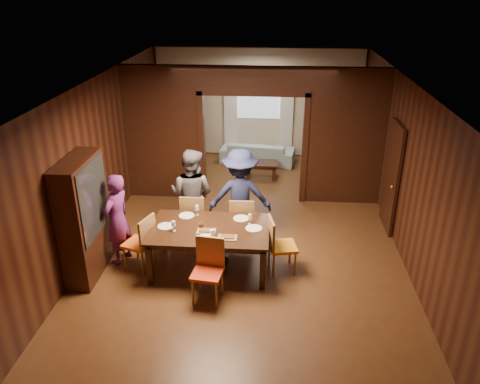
# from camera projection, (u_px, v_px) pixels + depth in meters

# --- Properties ---
(floor) EXTENTS (9.00, 9.00, 0.00)m
(floor) POSITION_uv_depth(u_px,v_px,m) (248.00, 233.00, 9.03)
(floor) COLOR #522D17
(floor) RESTS_ON ground
(ceiling) EXTENTS (5.50, 9.00, 0.02)m
(ceiling) POSITION_uv_depth(u_px,v_px,m) (249.00, 82.00, 7.82)
(ceiling) COLOR silver
(ceiling) RESTS_ON room_walls
(room_walls) EXTENTS (5.52, 9.01, 2.90)m
(room_walls) POSITION_uv_depth(u_px,v_px,m) (254.00, 129.00, 10.11)
(room_walls) COLOR black
(room_walls) RESTS_ON floor
(person_purple) EXTENTS (0.56, 0.68, 1.61)m
(person_purple) POSITION_uv_depth(u_px,v_px,m) (117.00, 219.00, 7.83)
(person_purple) COLOR #5F2160
(person_purple) RESTS_ON floor
(person_grey) EXTENTS (1.00, 0.87, 1.75)m
(person_grey) POSITION_uv_depth(u_px,v_px,m) (192.00, 195.00, 8.54)
(person_grey) COLOR #525259
(person_grey) RESTS_ON floor
(person_navy) EXTENTS (1.19, 0.75, 1.77)m
(person_navy) POSITION_uv_depth(u_px,v_px,m) (240.00, 196.00, 8.48)
(person_navy) COLOR #1D2448
(person_navy) RESTS_ON floor
(sofa) EXTENTS (2.00, 1.00, 0.56)m
(sofa) POSITION_uv_depth(u_px,v_px,m) (258.00, 152.00, 12.40)
(sofa) COLOR #9CC1CD
(sofa) RESTS_ON floor
(serving_bowl) EXTENTS (0.36, 0.36, 0.09)m
(serving_bowl) POSITION_uv_depth(u_px,v_px,m) (218.00, 225.00, 7.66)
(serving_bowl) COLOR black
(serving_bowl) RESTS_ON dining_table
(dining_table) EXTENTS (1.95, 1.21, 0.76)m
(dining_table) POSITION_uv_depth(u_px,v_px,m) (210.00, 248.00, 7.80)
(dining_table) COLOR black
(dining_table) RESTS_ON floor
(coffee_table) EXTENTS (0.80, 0.50, 0.40)m
(coffee_table) POSITION_uv_depth(u_px,v_px,m) (261.00, 170.00, 11.48)
(coffee_table) COLOR black
(coffee_table) RESTS_ON floor
(chair_left) EXTENTS (0.56, 0.56, 0.97)m
(chair_left) POSITION_uv_depth(u_px,v_px,m) (138.00, 242.00, 7.78)
(chair_left) COLOR orange
(chair_left) RESTS_ON floor
(chair_right) EXTENTS (0.53, 0.53, 0.97)m
(chair_right) POSITION_uv_depth(u_px,v_px,m) (283.00, 245.00, 7.69)
(chair_right) COLOR orange
(chair_right) RESTS_ON floor
(chair_far_l) EXTENTS (0.44, 0.44, 0.97)m
(chair_far_l) POSITION_uv_depth(u_px,v_px,m) (195.00, 217.00, 8.60)
(chair_far_l) COLOR red
(chair_far_l) RESTS_ON floor
(chair_far_r) EXTENTS (0.45, 0.45, 0.97)m
(chair_far_r) POSITION_uv_depth(u_px,v_px,m) (242.00, 220.00, 8.47)
(chair_far_r) COLOR #CD4513
(chair_far_r) RESTS_ON floor
(chair_near) EXTENTS (0.49, 0.49, 0.97)m
(chair_near) POSITION_uv_depth(u_px,v_px,m) (207.00, 272.00, 6.98)
(chair_near) COLOR red
(chair_near) RESTS_ON floor
(hutch) EXTENTS (0.40, 1.20, 2.00)m
(hutch) POSITION_uv_depth(u_px,v_px,m) (84.00, 218.00, 7.43)
(hutch) COLOR black
(hutch) RESTS_ON floor
(door_right) EXTENTS (0.06, 0.90, 2.10)m
(door_right) POSITION_uv_depth(u_px,v_px,m) (392.00, 177.00, 8.85)
(door_right) COLOR black
(door_right) RESTS_ON floor
(window_far) EXTENTS (1.20, 0.03, 1.30)m
(window_far) POSITION_uv_depth(u_px,v_px,m) (259.00, 94.00, 12.35)
(window_far) COLOR silver
(window_far) RESTS_ON back_wall
(curtain_left) EXTENTS (0.35, 0.06, 2.40)m
(curtain_left) POSITION_uv_depth(u_px,v_px,m) (231.00, 111.00, 12.55)
(curtain_left) COLOR white
(curtain_left) RESTS_ON back_wall
(curtain_right) EXTENTS (0.35, 0.06, 2.40)m
(curtain_right) POSITION_uv_depth(u_px,v_px,m) (287.00, 112.00, 12.45)
(curtain_right) COLOR white
(curtain_right) RESTS_ON back_wall
(plate_left) EXTENTS (0.27, 0.27, 0.01)m
(plate_left) POSITION_uv_depth(u_px,v_px,m) (166.00, 226.00, 7.69)
(plate_left) COLOR silver
(plate_left) RESTS_ON dining_table
(plate_far_l) EXTENTS (0.27, 0.27, 0.01)m
(plate_far_l) POSITION_uv_depth(u_px,v_px,m) (187.00, 216.00, 8.03)
(plate_far_l) COLOR silver
(plate_far_l) RESTS_ON dining_table
(plate_far_r) EXTENTS (0.27, 0.27, 0.01)m
(plate_far_r) POSITION_uv_depth(u_px,v_px,m) (241.00, 218.00, 7.94)
(plate_far_r) COLOR silver
(plate_far_r) RESTS_ON dining_table
(plate_right) EXTENTS (0.27, 0.27, 0.01)m
(plate_right) POSITION_uv_depth(u_px,v_px,m) (254.00, 228.00, 7.62)
(plate_right) COLOR white
(plate_right) RESTS_ON dining_table
(plate_near) EXTENTS (0.27, 0.27, 0.01)m
(plate_near) POSITION_uv_depth(u_px,v_px,m) (206.00, 238.00, 7.33)
(plate_near) COLOR white
(plate_near) RESTS_ON dining_table
(platter_a) EXTENTS (0.30, 0.20, 0.04)m
(platter_a) POSITION_uv_depth(u_px,v_px,m) (206.00, 231.00, 7.53)
(platter_a) COLOR gray
(platter_a) RESTS_ON dining_table
(platter_b) EXTENTS (0.30, 0.20, 0.04)m
(platter_b) POSITION_uv_depth(u_px,v_px,m) (227.00, 237.00, 7.34)
(platter_b) COLOR gray
(platter_b) RESTS_ON dining_table
(wineglass_left) EXTENTS (0.08, 0.08, 0.18)m
(wineglass_left) POSITION_uv_depth(u_px,v_px,m) (174.00, 226.00, 7.52)
(wineglass_left) COLOR silver
(wineglass_left) RESTS_ON dining_table
(wineglass_far) EXTENTS (0.08, 0.08, 0.18)m
(wineglass_far) POSITION_uv_depth(u_px,v_px,m) (197.00, 210.00, 8.03)
(wineglass_far) COLOR white
(wineglass_far) RESTS_ON dining_table
(wineglass_right) EXTENTS (0.08, 0.08, 0.18)m
(wineglass_right) POSITION_uv_depth(u_px,v_px,m) (250.00, 219.00, 7.73)
(wineglass_right) COLOR silver
(wineglass_right) RESTS_ON dining_table
(tumbler) EXTENTS (0.07, 0.07, 0.14)m
(tumbler) POSITION_uv_depth(u_px,v_px,m) (212.00, 234.00, 7.33)
(tumbler) COLOR white
(tumbler) RESTS_ON dining_table
(condiment_jar) EXTENTS (0.08, 0.08, 0.11)m
(condiment_jar) POSITION_uv_depth(u_px,v_px,m) (201.00, 225.00, 7.61)
(condiment_jar) COLOR #532D13
(condiment_jar) RESTS_ON dining_table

